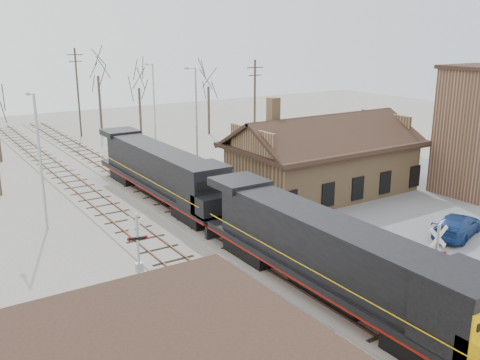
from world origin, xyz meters
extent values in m
plane|color=#A29C92|center=(0.00, 0.00, 0.00)|extent=(140.00, 140.00, 0.00)
cube|color=slate|center=(0.00, 0.00, 0.01)|extent=(60.00, 9.00, 0.03)
cube|color=slate|center=(18.00, 4.00, 0.02)|extent=(22.00, 26.00, 0.03)
cube|color=#A29C92|center=(0.00, 15.00, 0.06)|extent=(3.40, 90.00, 0.12)
cube|color=#473323|center=(-0.72, 15.00, 0.17)|extent=(0.08, 90.00, 0.14)
cube|color=#473323|center=(0.72, 15.00, 0.17)|extent=(0.08, 90.00, 0.14)
cube|color=#A29C92|center=(-4.50, 15.00, 0.06)|extent=(3.40, 90.00, 0.12)
cube|color=#473323|center=(-5.22, 15.00, 0.17)|extent=(0.08, 90.00, 0.14)
cube|color=#473323|center=(-3.78, 15.00, 0.17)|extent=(0.08, 90.00, 0.14)
cube|color=#9D7951|center=(12.00, 12.00, 2.00)|extent=(14.00, 8.00, 4.00)
cube|color=black|center=(12.00, 12.00, 4.10)|extent=(15.20, 9.20, 0.30)
cube|color=black|center=(12.00, 9.70, 5.10)|extent=(15.00, 4.71, 2.66)
cube|color=black|center=(12.00, 14.30, 5.10)|extent=(15.00, 4.71, 2.66)
cube|color=#9D7951|center=(8.00, 13.50, 6.80)|extent=(0.80, 0.80, 2.20)
cube|color=#906449|center=(22.00, 5.00, 5.00)|extent=(5.00, 5.00, 10.00)
cube|color=black|center=(0.00, -8.44, 0.53)|extent=(2.40, 3.84, 0.96)
cube|color=black|center=(0.00, 4.04, 0.53)|extent=(2.40, 3.84, 0.96)
cube|color=black|center=(0.00, -2.20, 1.30)|extent=(2.88, 19.20, 0.34)
cube|color=maroon|center=(0.00, -2.20, 1.08)|extent=(2.90, 19.20, 0.12)
cube|color=black|center=(0.00, -1.00, 2.78)|extent=(2.50, 13.92, 2.69)
cube|color=black|center=(0.00, -9.30, 2.78)|extent=(2.88, 2.69, 2.69)
cube|color=black|center=(0.00, 11.26, 0.53)|extent=(2.40, 3.84, 0.96)
cube|color=black|center=(0.00, 23.74, 0.53)|extent=(2.40, 3.84, 0.96)
cube|color=black|center=(0.00, 17.50, 1.30)|extent=(2.88, 19.20, 0.34)
cube|color=maroon|center=(0.00, 17.50, 1.08)|extent=(2.90, 19.20, 0.12)
cube|color=black|center=(0.00, 18.70, 2.78)|extent=(2.50, 13.92, 2.69)
cube|color=black|center=(0.00, 10.40, 2.78)|extent=(2.88, 2.69, 2.69)
cube|color=black|center=(0.00, 8.77, 1.97)|extent=(2.88, 1.73, 1.34)
cube|color=black|center=(0.00, 7.80, 0.53)|extent=(2.69, 0.25, 0.96)
cylinder|color=#A5A8AD|center=(3.43, -5.53, 2.16)|extent=(0.15, 0.15, 4.31)
cube|color=silver|center=(3.43, -5.53, 3.66)|extent=(1.12, 0.19, 1.13)
cube|color=silver|center=(3.43, -5.53, 3.66)|extent=(1.12, 0.19, 1.13)
cube|color=black|center=(3.43, -5.53, 2.80)|extent=(0.98, 0.27, 0.16)
cylinder|color=#B20C0C|center=(2.94, -5.47, 2.80)|extent=(0.27, 0.11, 0.26)
cylinder|color=#B20C0C|center=(3.91, -5.59, 2.80)|extent=(0.27, 0.11, 0.26)
cube|color=#A5A8AD|center=(3.43, -5.53, 0.97)|extent=(0.43, 0.32, 0.54)
cylinder|color=#A5A8AD|center=(-7.10, 4.77, 1.91)|extent=(0.13, 0.13, 3.82)
cube|color=silver|center=(-7.10, 4.77, 3.25)|extent=(0.97, 0.30, 1.00)
cube|color=silver|center=(-7.10, 4.77, 3.25)|extent=(0.97, 0.30, 1.00)
cube|color=black|center=(-7.10, 4.77, 2.48)|extent=(0.87, 0.37, 0.14)
cylinder|color=#B20C0C|center=(-6.68, 4.65, 2.48)|extent=(0.24, 0.14, 0.23)
cylinder|color=#B20C0C|center=(-7.51, 4.88, 2.48)|extent=(0.24, 0.14, 0.23)
cube|color=#A5A8AD|center=(-7.10, 4.77, 0.86)|extent=(0.38, 0.29, 0.48)
imported|color=navy|center=(12.75, -0.27, 0.73)|extent=(5.43, 3.46, 1.47)
cylinder|color=#A5A8AD|center=(-9.23, 15.52, 4.53)|extent=(0.18, 0.18, 9.07)
cylinder|color=#A5A8AD|center=(-9.23, 16.42, 8.97)|extent=(0.12, 1.80, 0.12)
cube|color=#A5A8AD|center=(-9.23, 17.22, 8.87)|extent=(0.25, 0.50, 0.12)
cylinder|color=#A5A8AD|center=(5.66, 21.71, 4.91)|extent=(0.18, 0.18, 9.83)
cylinder|color=#A5A8AD|center=(5.66, 22.61, 9.73)|extent=(0.12, 1.80, 0.12)
cube|color=#A5A8AD|center=(5.66, 23.41, 9.63)|extent=(0.25, 0.50, 0.12)
cylinder|color=#A5A8AD|center=(7.24, 34.27, 4.75)|extent=(0.18, 0.18, 9.50)
cylinder|color=#A5A8AD|center=(7.24, 35.17, 9.40)|extent=(0.12, 1.80, 0.12)
cube|color=#A5A8AD|center=(7.24, 35.97, 9.30)|extent=(0.25, 0.50, 0.12)
cylinder|color=#382D23|center=(2.68, 46.85, 5.44)|extent=(0.24, 0.24, 10.89)
cube|color=#382D23|center=(2.68, 46.85, 10.09)|extent=(2.00, 0.10, 0.10)
cube|color=#382D23|center=(2.68, 46.85, 9.29)|extent=(1.60, 0.10, 0.10)
cylinder|color=#382D23|center=(15.80, 27.35, 4.97)|extent=(0.24, 0.24, 9.95)
cube|color=#382D23|center=(15.80, 27.35, 9.15)|extent=(2.00, 0.10, 0.10)
cube|color=#382D23|center=(15.80, 27.35, 8.35)|extent=(1.60, 0.10, 0.10)
cylinder|color=#382D23|center=(5.15, 46.20, 3.74)|extent=(0.32, 0.32, 7.49)
cylinder|color=#382D23|center=(9.12, 42.92, 3.03)|extent=(0.32, 0.32, 6.06)
cylinder|color=#382D23|center=(17.08, 39.56, 3.04)|extent=(0.32, 0.32, 6.09)
camera|label=1|loc=(-16.71, -19.80, 12.83)|focal=40.00mm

